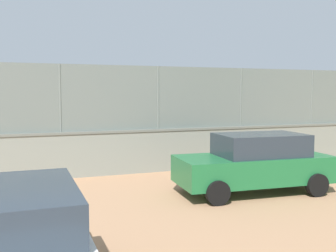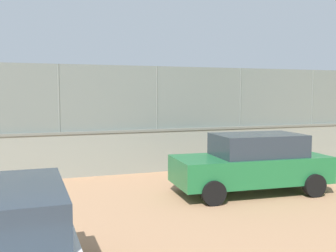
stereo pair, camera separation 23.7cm
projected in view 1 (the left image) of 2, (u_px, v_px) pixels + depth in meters
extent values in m
plane|color=tan|center=(142.00, 135.00, 25.67)|extent=(260.00, 260.00, 0.00)
cube|color=gray|center=(240.00, 147.00, 14.90)|extent=(26.94, 0.42, 1.42)
cube|color=slate|center=(240.00, 127.00, 14.84)|extent=(26.94, 0.48, 0.08)
cube|color=slate|center=(241.00, 97.00, 14.74)|extent=(26.40, 0.20, 2.18)
cylinder|color=slate|center=(312.00, 97.00, 15.88)|extent=(0.07, 0.07, 2.18)
cylinder|color=slate|center=(241.00, 97.00, 14.74)|extent=(0.07, 0.07, 2.18)
cylinder|color=slate|center=(158.00, 98.00, 13.60)|extent=(0.07, 0.07, 2.18)
cylinder|color=slate|center=(60.00, 98.00, 12.47)|extent=(0.07, 0.07, 2.18)
cylinder|color=#B2B2B2|center=(80.00, 153.00, 15.24)|extent=(0.21, 0.21, 0.81)
cylinder|color=#B2B2B2|center=(83.00, 153.00, 15.43)|extent=(0.21, 0.21, 0.81)
cylinder|color=#D14C42|center=(82.00, 135.00, 15.27)|extent=(0.48, 0.48, 0.60)
cylinder|color=#D8AD84|center=(78.00, 133.00, 14.96)|extent=(0.49, 0.44, 0.17)
cylinder|color=#D8AD84|center=(92.00, 132.00, 15.44)|extent=(0.49, 0.44, 0.17)
sphere|color=#D8AD84|center=(81.00, 125.00, 15.24)|extent=(0.23, 0.23, 0.23)
cylinder|color=navy|center=(81.00, 122.00, 15.23)|extent=(0.34, 0.34, 0.05)
cylinder|color=black|center=(96.00, 132.00, 15.38)|extent=(0.25, 0.22, 0.04)
ellipsoid|color=#333338|center=(101.00, 132.00, 15.30)|extent=(0.25, 0.22, 0.24)
cylinder|color=#B2B2B2|center=(196.00, 144.00, 18.24)|extent=(0.18, 0.18, 0.75)
cylinder|color=#B2B2B2|center=(200.00, 144.00, 18.26)|extent=(0.18, 0.18, 0.75)
cylinder|color=orange|center=(198.00, 130.00, 18.20)|extent=(0.41, 0.41, 0.55)
cylinder|color=#D8AD84|center=(192.00, 128.00, 18.11)|extent=(0.21, 0.53, 0.16)
cylinder|color=#D8AD84|center=(206.00, 129.00, 17.93)|extent=(0.21, 0.53, 0.16)
sphere|color=#D8AD84|center=(198.00, 122.00, 18.17)|extent=(0.21, 0.21, 0.21)
cylinder|color=black|center=(198.00, 120.00, 18.16)|extent=(0.27, 0.27, 0.05)
sphere|color=orange|center=(61.00, 175.00, 12.84)|extent=(0.17, 0.17, 0.17)
sphere|color=yellow|center=(242.00, 156.00, 16.89)|extent=(0.10, 0.10, 0.10)
cube|color=gray|center=(240.00, 147.00, 16.62)|extent=(1.60, 0.39, 0.06)
cube|color=gray|center=(242.00, 143.00, 16.45)|extent=(1.60, 0.05, 0.40)
cube|color=#333338|center=(253.00, 152.00, 16.86)|extent=(0.06, 0.38, 0.45)
cube|color=#333338|center=(227.00, 153.00, 16.42)|extent=(0.06, 0.38, 0.45)
cube|color=#28333D|center=(13.00, 209.00, 4.94)|extent=(1.59, 2.21, 0.56)
cylinder|color=black|center=(75.00, 243.00, 6.40)|extent=(0.21, 0.62, 0.62)
cube|color=#1E6B38|center=(253.00, 169.00, 10.81)|extent=(4.33, 1.94, 0.72)
cube|color=#28333D|center=(260.00, 145.00, 10.82)|extent=(2.45, 1.63, 0.60)
cylinder|color=black|center=(218.00, 193.00, 9.61)|extent=(0.63, 0.23, 0.62)
cylinder|color=black|center=(193.00, 178.00, 11.25)|extent=(0.63, 0.23, 0.62)
cylinder|color=black|center=(317.00, 185.00, 10.44)|extent=(0.63, 0.23, 0.62)
cylinder|color=black|center=(281.00, 172.00, 12.08)|extent=(0.63, 0.23, 0.62)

